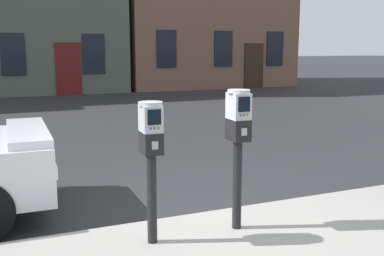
# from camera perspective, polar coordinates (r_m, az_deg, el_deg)

# --- Properties ---
(ground_plane) EXTENTS (160.00, 160.00, 0.00)m
(ground_plane) POSITION_cam_1_polar(r_m,az_deg,el_deg) (5.01, 1.65, -12.62)
(ground_plane) COLOR #28282B
(parking_meter_near_kerb) EXTENTS (0.22, 0.26, 1.31)m
(parking_meter_near_kerb) POSITION_cam_1_polar(r_m,az_deg,el_deg) (4.15, -5.05, -2.34)
(parking_meter_near_kerb) COLOR black
(parking_meter_near_kerb) RESTS_ON sidewalk_slab
(parking_meter_twin_adjacent) EXTENTS (0.22, 0.26, 1.38)m
(parking_meter_twin_adjacent) POSITION_cam_1_polar(r_m,az_deg,el_deg) (4.49, 5.69, -0.75)
(parking_meter_twin_adjacent) COLOR black
(parking_meter_twin_adjacent) RESTS_ON sidewalk_slab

